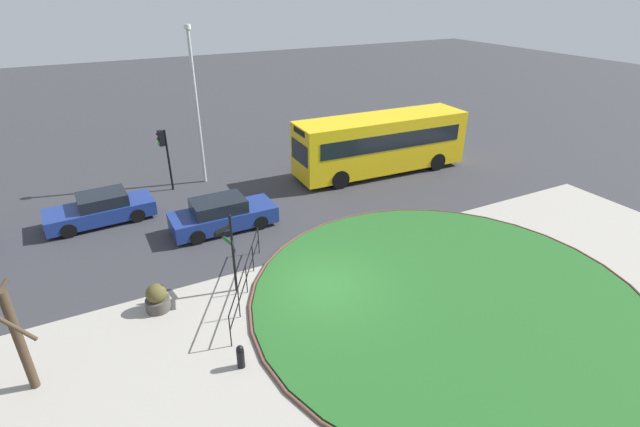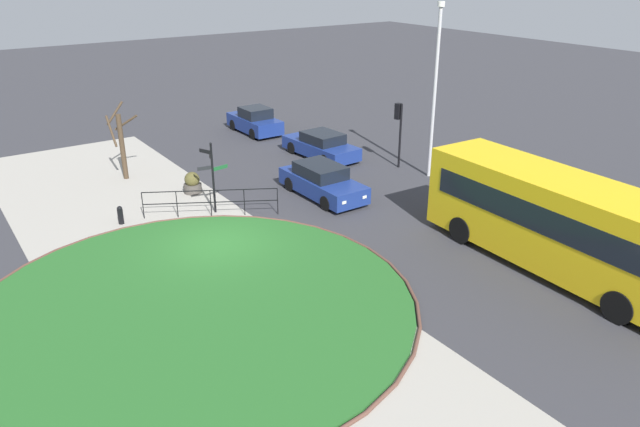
# 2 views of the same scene
# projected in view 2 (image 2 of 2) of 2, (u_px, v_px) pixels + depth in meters

# --- Properties ---
(ground) EXTENTS (120.00, 120.00, 0.00)m
(ground) POSITION_uv_depth(u_px,v_px,m) (219.00, 245.00, 22.09)
(ground) COLOR #333338
(sidewalk_paving) EXTENTS (32.00, 8.31, 0.02)m
(sidewalk_paving) POSITION_uv_depth(u_px,v_px,m) (171.00, 258.00, 21.12)
(sidewalk_paving) COLOR #9E998E
(sidewalk_paving) RESTS_ON ground
(grass_island) EXTENTS (13.30, 13.30, 0.10)m
(grass_island) POSITION_uv_depth(u_px,v_px,m) (194.00, 305.00, 18.18)
(grass_island) COLOR #235B23
(grass_island) RESTS_ON ground
(grass_kerb_ring) EXTENTS (13.61, 13.61, 0.11)m
(grass_kerb_ring) POSITION_uv_depth(u_px,v_px,m) (194.00, 305.00, 18.18)
(grass_kerb_ring) COLOR brown
(grass_kerb_ring) RESTS_ON ground
(signpost_directional) EXTENTS (0.63, 1.33, 3.00)m
(signpost_directional) POSITION_uv_depth(u_px,v_px,m) (212.00, 172.00, 24.27)
(signpost_directional) COLOR black
(signpost_directional) RESTS_ON ground
(bollard_foreground) EXTENTS (0.22, 0.22, 0.76)m
(bollard_foreground) POSITION_uv_depth(u_px,v_px,m) (120.00, 215.00, 23.67)
(bollard_foreground) COLOR black
(bollard_foreground) RESTS_ON ground
(railing_grass_edge) EXTENTS (2.70, 4.71, 1.15)m
(railing_grass_edge) POSITION_uv_depth(u_px,v_px,m) (211.00, 200.00, 24.23)
(railing_grass_edge) COLOR black
(railing_grass_edge) RESTS_ON ground
(bus_yellow) EXTENTS (9.90, 2.89, 3.20)m
(bus_yellow) POSITION_uv_depth(u_px,v_px,m) (559.00, 222.00, 19.78)
(bus_yellow) COLOR yellow
(bus_yellow) RESTS_ON ground
(car_near_lane) EXTENTS (4.64, 2.06, 1.35)m
(car_near_lane) POSITION_uv_depth(u_px,v_px,m) (321.00, 146.00, 31.55)
(car_near_lane) COLOR navy
(car_near_lane) RESTS_ON ground
(car_far_lane) EXTENTS (3.99, 1.79, 1.54)m
(car_far_lane) POSITION_uv_depth(u_px,v_px,m) (255.00, 121.00, 35.96)
(car_far_lane) COLOR navy
(car_far_lane) RESTS_ON ground
(car_trailing) EXTENTS (4.52, 1.84, 1.43)m
(car_trailing) POSITION_uv_depth(u_px,v_px,m) (322.00, 182.00, 26.36)
(car_trailing) COLOR navy
(car_trailing) RESTS_ON ground
(traffic_light_near) EXTENTS (0.49, 0.30, 3.21)m
(traffic_light_near) POSITION_uv_depth(u_px,v_px,m) (399.00, 121.00, 29.44)
(traffic_light_near) COLOR black
(traffic_light_near) RESTS_ON ground
(lamppost_tall) EXTENTS (0.32, 0.32, 7.98)m
(lamppost_tall) POSITION_uv_depth(u_px,v_px,m) (435.00, 87.00, 27.40)
(lamppost_tall) COLOR #B7B7BC
(lamppost_tall) RESTS_ON ground
(planter_near_signpost) EXTENTS (0.79, 0.79, 0.98)m
(planter_near_signpost) POSITION_uv_depth(u_px,v_px,m) (192.00, 184.00, 26.81)
(planter_near_signpost) COLOR #47423D
(planter_near_signpost) RESTS_ON ground
(street_tree_bare) EXTENTS (1.38, 1.39, 3.61)m
(street_tree_bare) POSITION_uv_depth(u_px,v_px,m) (121.00, 142.00, 28.04)
(street_tree_bare) COLOR #423323
(street_tree_bare) RESTS_ON ground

